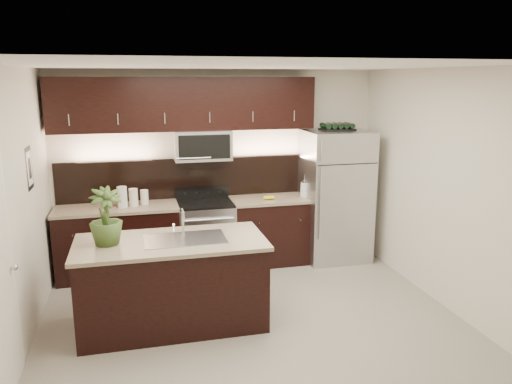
{
  "coord_description": "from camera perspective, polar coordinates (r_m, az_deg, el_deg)",
  "views": [
    {
      "loc": [
        -1.15,
        -4.88,
        2.58
      ],
      "look_at": [
        0.19,
        0.55,
        1.3
      ],
      "focal_mm": 35.0,
      "sensor_mm": 36.0,
      "label": 1
    }
  ],
  "objects": [
    {
      "name": "refrigerator",
      "position": [
        7.26,
        8.99,
        -0.4
      ],
      "size": [
        0.9,
        0.81,
        1.87
      ],
      "primitive_type": "cube",
      "color": "#B2B2B7",
      "rests_on": "ground"
    },
    {
      "name": "wine_rack",
      "position": [
        7.1,
        9.27,
        7.35
      ],
      "size": [
        0.46,
        0.29,
        0.11
      ],
      "color": "black",
      "rests_on": "refrigerator"
    },
    {
      "name": "sink_faucet",
      "position": [
        5.28,
        -8.12,
        -5.17
      ],
      "size": [
        0.84,
        0.5,
        0.28
      ],
      "color": "silver",
      "rests_on": "island"
    },
    {
      "name": "bananas",
      "position": [
        6.9,
        1.06,
        -0.65
      ],
      "size": [
        0.18,
        0.14,
        0.05
      ],
      "primitive_type": "ellipsoid",
      "rotation": [
        0.0,
        0.0,
        0.02
      ],
      "color": "gold",
      "rests_on": "counter_run"
    },
    {
      "name": "french_press",
      "position": [
        7.08,
        5.53,
        0.38
      ],
      "size": [
        0.11,
        0.11,
        0.32
      ],
      "rotation": [
        0.0,
        0.0,
        -0.43
      ],
      "color": "silver",
      "rests_on": "counter_run"
    },
    {
      "name": "plant",
      "position": [
        5.21,
        -16.8,
        -2.7
      ],
      "size": [
        0.4,
        0.4,
        0.58
      ],
      "primitive_type": "imported",
      "rotation": [
        0.0,
        0.0,
        0.27
      ],
      "color": "#364E1F",
      "rests_on": "island"
    },
    {
      "name": "room_walls",
      "position": [
        5.03,
        -1.69,
        2.73
      ],
      "size": [
        4.52,
        4.02,
        2.71
      ],
      "color": "beige",
      "rests_on": "ground"
    },
    {
      "name": "counter_run",
      "position": [
        6.93,
        -7.46,
        -4.97
      ],
      "size": [
        3.51,
        0.65,
        0.94
      ],
      "color": "black",
      "rests_on": "ground"
    },
    {
      "name": "ground",
      "position": [
        5.63,
        -0.51,
        -14.38
      ],
      "size": [
        4.5,
        4.5,
        0.0
      ],
      "primitive_type": "plane",
      "color": "gray",
      "rests_on": "ground"
    },
    {
      "name": "canisters",
      "position": [
        6.73,
        -14.12,
        -0.58
      ],
      "size": [
        0.4,
        0.22,
        0.28
      ],
      "rotation": [
        0.0,
        0.0,
        0.34
      ],
      "color": "silver",
      "rests_on": "counter_run"
    },
    {
      "name": "upper_fixtures",
      "position": [
        6.77,
        -7.8,
        9.01
      ],
      "size": [
        3.49,
        0.4,
        1.66
      ],
      "color": "black",
      "rests_on": "counter_run"
    },
    {
      "name": "island",
      "position": [
        5.43,
        -9.55,
        -10.16
      ],
      "size": [
        1.96,
        0.96,
        0.94
      ],
      "color": "black",
      "rests_on": "ground"
    }
  ]
}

